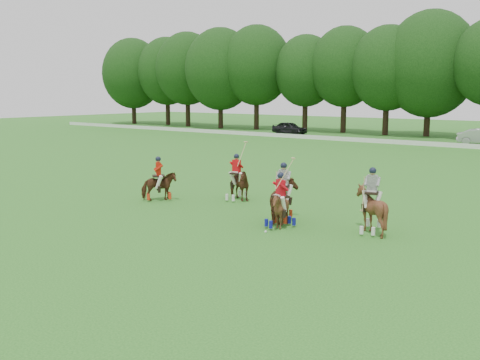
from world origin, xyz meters
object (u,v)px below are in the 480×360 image
Objects in this scene: polo_red_b at (237,184)px; polo_stripe_a at (283,200)px; polo_ball at (266,232)px; polo_red_a at (159,185)px; car_left at (290,128)px; polo_red_c at (280,209)px; polo_stripe_b at (371,209)px.

polo_red_b reaches higher than polo_stripe_a.
polo_red_b is 30.72× the size of polo_ball.
polo_red_a is at bearing 166.19° from polo_ball.
polo_red_b reaches higher than car_left.
polo_red_b reaches higher than polo_red_c.
polo_red_c reaches higher than polo_ball.
polo_stripe_b reaches higher than polo_stripe_a.
polo_stripe_a is 0.98× the size of polo_stripe_b.
polo_ball is (24.40, -40.46, -0.72)m from car_left.
car_left is 42.20m from polo_red_a.
polo_red_a is 23.39× the size of polo_ball.
polo_ball is (7.43, -1.83, -0.70)m from polo_red_a.
polo_red_c is at bearing -144.20° from car_left.
polo_ball is at bearing -144.82° from car_left.
car_left is at bearing 121.82° from polo_stripe_a.
polo_stripe_a is at bearing -144.10° from car_left.
car_left is 46.93m from polo_stripe_b.
polo_stripe_b is at bearing -140.16° from car_left.
polo_red_a is at bearing -141.44° from polo_red_b.
polo_red_c is 29.61× the size of polo_ball.
polo_red_c is at bearing 89.11° from polo_ball.
polo_red_c is at bearing -34.91° from polo_red_b.
polo_red_c is (24.41, -39.52, -0.02)m from car_left.
polo_red_c is 1.12× the size of polo_stripe_a.
polo_red_a is at bearing -152.20° from car_left.
polo_red_b is 1.04× the size of polo_red_c.
polo_red_b reaches higher than polo_red_a.
polo_red_c is 1.02m from polo_stripe_a.
polo_red_c is at bearing -6.72° from polo_red_a.
polo_red_a is 0.79× the size of polo_red_c.
polo_stripe_b is (10.45, 0.56, 0.14)m from polo_red_a.
car_left reaches higher than polo_ball.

